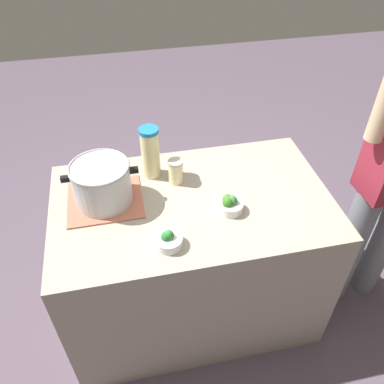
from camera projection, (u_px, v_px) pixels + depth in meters
ground_plane at (192, 303)px, 2.41m from camera, size 8.00×8.00×0.00m
counter_slab at (192, 258)px, 2.13m from camera, size 1.31×0.79×0.86m
dish_cloth at (105, 200)px, 1.84m from camera, size 0.34×0.31×0.01m
cooking_pot at (102, 183)px, 1.76m from camera, size 0.34×0.27×0.20m
lemonade_pitcher at (150, 152)px, 1.90m from camera, size 0.09×0.09×0.27m
mason_jar at (176, 171)px, 1.90m from camera, size 0.07×0.07×0.12m
broccoli_bowl_front at (230, 205)px, 1.77m from camera, size 0.11×0.11×0.08m
broccoli_bowl_center at (168, 240)px, 1.61m from camera, size 0.11×0.11×0.08m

